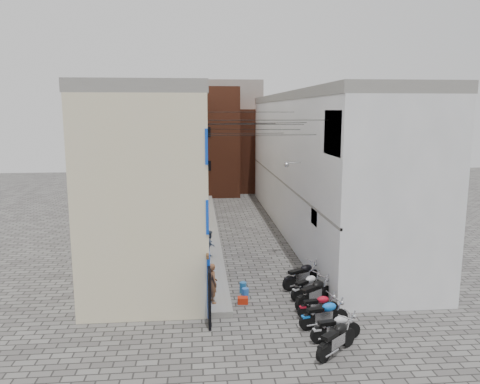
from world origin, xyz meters
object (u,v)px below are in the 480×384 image
object	(u,v)px
motorcycle_c	(324,313)
person_b	(210,244)
motorcycle_f	(307,285)
person_a	(213,283)
motorcycle_g	(302,274)
motorcycle_a	(337,337)
motorcycle_b	(336,326)
motorcycle_d	(318,304)
red_crate	(243,300)
water_jug_near	(245,293)
motorcycle_e	(314,292)
water_jug_far	(243,288)

from	to	relation	value
motorcycle_c	person_b	bearing A→B (deg)	-167.62
motorcycle_f	person_b	world-z (taller)	person_b
person_a	motorcycle_g	bearing A→B (deg)	-82.48
motorcycle_a	motorcycle_b	size ratio (longest dim) A/B	1.11
motorcycle_d	red_crate	distance (m)	3.19
motorcycle_g	red_crate	distance (m)	3.26
motorcycle_b	red_crate	xyz separation A→B (m)	(-2.88, 3.48, -0.41)
motorcycle_d	motorcycle_g	bearing A→B (deg)	169.04
motorcycle_d	motorcycle_f	distance (m)	1.95
water_jug_near	motorcycle_g	bearing A→B (deg)	21.27
person_b	red_crate	world-z (taller)	person_b
water_jug_near	motorcycle_c	bearing A→B (deg)	-48.54
motorcycle_a	motorcycle_f	world-z (taller)	motorcycle_a
motorcycle_f	water_jug_near	world-z (taller)	motorcycle_f
person_b	red_crate	bearing A→B (deg)	-153.95
motorcycle_b	motorcycle_d	distance (m)	1.96
motorcycle_b	person_a	bearing A→B (deg)	-138.15
motorcycle_e	red_crate	size ratio (longest dim) A/B	5.05
person_b	motorcycle_g	bearing A→B (deg)	-120.91
motorcycle_b	motorcycle_d	size ratio (longest dim) A/B	1.09
motorcycle_b	motorcycle_g	distance (m)	5.01
motorcycle_d	person_a	distance (m)	4.24
motorcycle_e	water_jug_near	size ratio (longest dim) A/B	4.71
motorcycle_f	water_jug_near	size ratio (longest dim) A/B	4.17
motorcycle_g	water_jug_far	distance (m)	2.77
motorcycle_c	motorcycle_d	bearing A→B (deg)	163.88
motorcycle_b	motorcycle_e	xyz separation A→B (m)	(-0.01, 2.95, 0.08)
motorcycle_c	motorcycle_f	xyz separation A→B (m)	(0.07, 2.87, -0.02)
person_b	red_crate	xyz separation A→B (m)	(1.19, -5.54, -0.84)
motorcycle_b	red_crate	distance (m)	4.54
motorcycle_b	water_jug_near	distance (m)	4.83
motorcycle_g	water_jug_far	xyz separation A→B (m)	(-2.72, -0.39, -0.39)
motorcycle_b	water_jug_near	xyz separation A→B (m)	(-2.73, 3.97, -0.31)
person_a	water_jug_far	xyz separation A→B (m)	(1.37, 1.49, -0.83)
motorcycle_g	water_jug_near	xyz separation A→B (m)	(-2.69, -1.05, -0.40)
motorcycle_a	person_a	size ratio (longest dim) A/B	1.27
motorcycle_d	water_jug_near	world-z (taller)	motorcycle_d
motorcycle_a	person_a	bearing A→B (deg)	-175.28
motorcycle_a	motorcycle_e	bearing A→B (deg)	137.14
motorcycle_e	water_jug_near	world-z (taller)	motorcycle_e
motorcycle_a	red_crate	distance (m)	5.11
water_jug_near	motorcycle_a	bearing A→B (deg)	-62.71
motorcycle_g	motorcycle_e	bearing A→B (deg)	-27.48
motorcycle_c	person_b	world-z (taller)	person_b
person_a	water_jug_far	distance (m)	2.19
motorcycle_d	motorcycle_f	size ratio (longest dim) A/B	0.90
motorcycle_b	water_jug_far	distance (m)	5.39
motorcycle_b	motorcycle_d	xyz separation A→B (m)	(-0.10, 1.95, -0.05)
motorcycle_a	person_a	world-z (taller)	person_a
motorcycle_a	person_b	world-z (taller)	person_b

